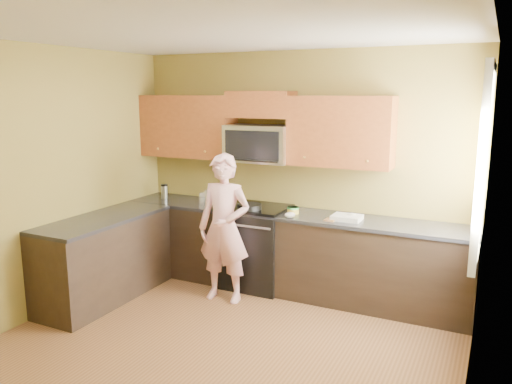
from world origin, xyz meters
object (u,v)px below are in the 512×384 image
Objects in this scene: stove at (255,246)px; frying_pan at (249,209)px; woman at (224,228)px; microwave at (259,162)px; travel_mug at (165,198)px; butter_tub at (293,214)px.

stove is 1.98× the size of frying_pan.
stove is 0.59× the size of woman.
microwave is (0.00, 0.12, 0.97)m from stove.
woman reaches higher than frying_pan.
stove is 1.35m from travel_mug.
stove is 0.63m from woman.
woman is 12.19× the size of butter_tub.
travel_mug reaches higher than stove.
microwave is 0.47× the size of woman.
stove is at bearing 95.84° from frying_pan.
frying_pan is 0.49m from butter_tub.
frying_pan reaches higher than stove.
travel_mug is at bearing 150.89° from woman.
frying_pan is at bearing -8.16° from travel_mug.
stove is 1.25× the size of microwave.
stove is 0.50m from frying_pan.
frying_pan is at bearing -163.54° from butter_tub.
stove is 0.98m from microwave.
microwave is 1.39m from travel_mug.
frying_pan is (0.12, 0.36, 0.15)m from woman.
woman is (-0.11, -0.65, -0.65)m from microwave.
woman is 0.78m from butter_tub.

